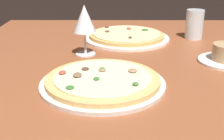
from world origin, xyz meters
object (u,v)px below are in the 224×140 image
Objects in this scene: pizza_side at (127,36)px; pizza_main at (103,81)px; wine_glass_far at (85,20)px; water_glass at (194,26)px.

pizza_main is at bearing -10.22° from pizza_side.
pizza_side is (-45.02, 8.11, -0.02)cm from pizza_main.
water_glass is (-20.94, 41.75, -6.47)cm from wine_glass_far.
wine_glass_far is at bearing -37.06° from pizza_side.
wine_glass_far is 47.15cm from water_glass.
pizza_main is 2.84× the size of water_glass.
wine_glass_far is 1.46× the size of water_glass.
pizza_side is 27.35cm from water_glass.
pizza_main is at bearing -37.10° from water_glass.
wine_glass_far reaches higher than pizza_side.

